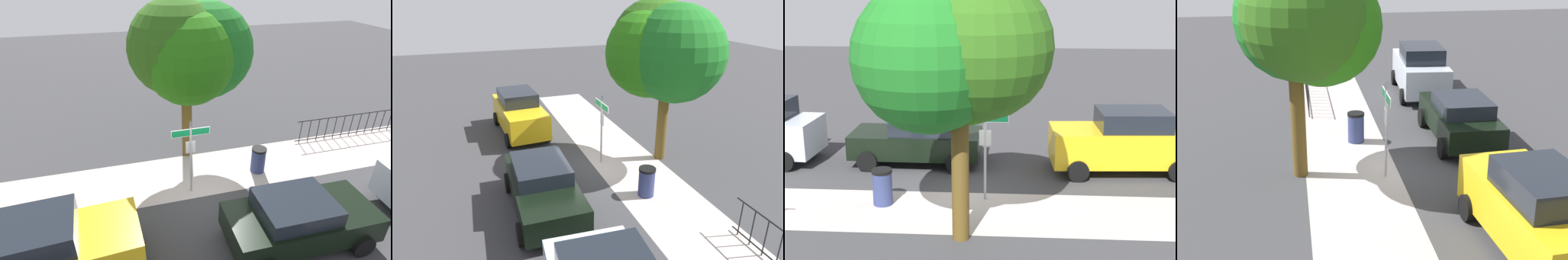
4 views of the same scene
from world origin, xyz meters
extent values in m
plane|color=#38383A|center=(0.00, 0.00, 0.00)|extent=(60.00, 60.00, 0.00)
cube|color=#B1A39D|center=(2.00, 1.30, 0.00)|extent=(24.00, 2.60, 0.00)
cylinder|color=#9EA0A5|center=(-0.50, 0.40, 1.34)|extent=(0.07, 0.07, 2.68)
cube|color=#0F723D|center=(-0.50, 0.40, 2.31)|extent=(1.20, 0.02, 0.22)
cube|color=white|center=(-0.50, 0.40, 2.31)|extent=(1.23, 0.02, 0.25)
cube|color=silver|center=(-0.50, 0.42, 1.76)|extent=(0.32, 0.02, 0.42)
cylinder|color=brown|center=(-0.06, 2.74, 1.49)|extent=(0.40, 0.40, 2.99)
sphere|color=#2A5C15|center=(-0.48, 2.44, 4.45)|extent=(3.25, 3.25, 3.25)
sphere|color=#225B26|center=(-0.47, 2.21, 4.54)|extent=(2.53, 2.53, 2.53)
sphere|color=#1A6A1E|center=(0.62, 2.64, 4.24)|extent=(3.35, 3.35, 3.35)
sphere|color=#257112|center=(-0.13, 2.03, 4.18)|extent=(3.15, 3.15, 3.15)
cube|color=gold|center=(-4.60, -2.04, 0.85)|extent=(4.48, 1.99, 1.07)
cube|color=black|center=(-4.87, -2.06, 1.68)|extent=(2.19, 1.64, 0.58)
cylinder|color=black|center=(-3.17, -1.09, 0.32)|extent=(0.65, 0.26, 0.64)
cylinder|color=black|center=(-3.06, -2.81, 0.32)|extent=(0.65, 0.26, 0.64)
cylinder|color=black|center=(-6.14, -1.27, 0.32)|extent=(0.65, 0.26, 0.64)
cylinder|color=black|center=(-6.04, -3.00, 0.32)|extent=(0.65, 0.26, 0.64)
cube|color=black|center=(1.87, -2.42, 0.69)|extent=(4.14, 1.85, 0.74)
cube|color=black|center=(1.62, -2.42, 1.28)|extent=(2.00, 1.60, 0.45)
cylinder|color=black|center=(3.28, -1.56, 0.32)|extent=(0.64, 0.23, 0.64)
cylinder|color=black|center=(3.25, -3.34, 0.32)|extent=(0.64, 0.23, 0.64)
cylinder|color=black|center=(0.49, -1.51, 0.32)|extent=(0.64, 0.23, 0.64)
cylinder|color=black|center=(0.46, -3.29, 0.32)|extent=(0.64, 0.23, 0.64)
cylinder|color=black|center=(4.86, 2.30, 0.53)|extent=(0.03, 0.03, 1.05)
cylinder|color=black|center=(5.28, 2.30, 0.53)|extent=(0.03, 0.03, 1.05)
cylinder|color=black|center=(5.71, 2.30, 0.53)|extent=(0.03, 0.03, 1.05)
cylinder|color=black|center=(6.14, 2.30, 0.53)|extent=(0.03, 0.03, 1.05)
cylinder|color=navy|center=(2.21, 0.90, 0.45)|extent=(0.52, 0.52, 0.90)
cylinder|color=black|center=(2.21, 0.90, 0.94)|extent=(0.55, 0.55, 0.08)
camera|label=1|loc=(-2.51, -7.65, 6.90)|focal=28.13mm
camera|label=2|loc=(10.81, -4.19, 6.22)|focal=31.98mm
camera|label=3|loc=(-1.26, 14.52, 6.08)|focal=51.22mm
camera|label=4|loc=(-14.06, 2.81, 6.52)|focal=50.02mm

